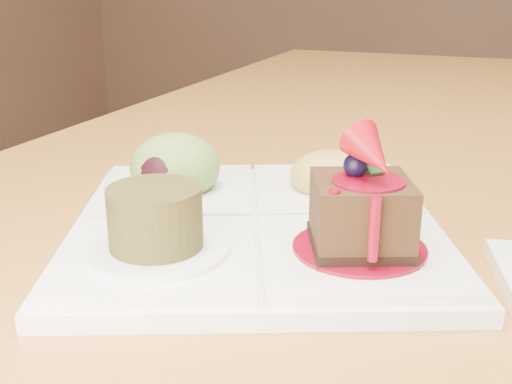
% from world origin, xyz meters
% --- Properties ---
extents(dining_table, '(1.00, 1.80, 0.75)m').
position_xyz_m(dining_table, '(0.00, 0.00, 0.68)').
color(dining_table, '#9F6B29').
rests_on(dining_table, ground).
extents(sampler_plate, '(0.34, 0.34, 0.10)m').
position_xyz_m(sampler_plate, '(-0.16, -0.23, 0.77)').
color(sampler_plate, silver).
rests_on(sampler_plate, dining_table).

